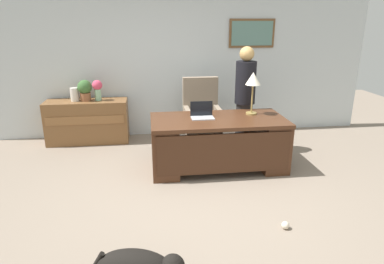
{
  "coord_description": "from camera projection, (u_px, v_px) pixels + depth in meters",
  "views": [
    {
      "loc": [
        -0.61,
        -3.67,
        2.08
      ],
      "look_at": [
        -0.09,
        0.3,
        0.75
      ],
      "focal_mm": 31.82,
      "sensor_mm": 36.0,
      "label": 1
    }
  ],
  "objects": [
    {
      "name": "back_wall",
      "position": [
        181.0,
        61.0,
        6.21
      ],
      "size": [
        7.0,
        0.16,
        2.7
      ],
      "color": "silver",
      "rests_on": "ground_plane"
    },
    {
      "name": "laptop",
      "position": [
        202.0,
        114.0,
        4.84
      ],
      "size": [
        0.32,
        0.22,
        0.22
      ],
      "color": "#B2B5BA",
      "rests_on": "desk"
    },
    {
      "name": "desk",
      "position": [
        218.0,
        141.0,
        4.89
      ],
      "size": [
        1.91,
        0.93,
        0.75
      ],
      "color": "#4C2B19",
      "rests_on": "ground_plane"
    },
    {
      "name": "potted_plant",
      "position": [
        85.0,
        89.0,
        5.8
      ],
      "size": [
        0.24,
        0.24,
        0.36
      ],
      "color": "brown",
      "rests_on": "credenza"
    },
    {
      "name": "person_standing",
      "position": [
        245.0,
        99.0,
        5.4
      ],
      "size": [
        0.32,
        0.32,
        1.69
      ],
      "color": "#262323",
      "rests_on": "ground_plane"
    },
    {
      "name": "ground_plane",
      "position": [
        202.0,
        197.0,
        4.18
      ],
      "size": [
        12.0,
        12.0,
        0.0
      ],
      "primitive_type": "plane",
      "color": "gray"
    },
    {
      "name": "vase_with_flowers",
      "position": [
        97.0,
        88.0,
        5.82
      ],
      "size": [
        0.17,
        0.17,
        0.35
      ],
      "color": "#92C5A0",
      "rests_on": "credenza"
    },
    {
      "name": "credenza",
      "position": [
        88.0,
        121.0,
        5.97
      ],
      "size": [
        1.39,
        0.5,
        0.75
      ],
      "color": "brown",
      "rests_on": "ground_plane"
    },
    {
      "name": "dog_toy_ball",
      "position": [
        285.0,
        225.0,
        3.54
      ],
      "size": [
        0.08,
        0.08,
        0.08
      ],
      "primitive_type": "sphere",
      "color": "beige",
      "rests_on": "ground_plane"
    },
    {
      "name": "armchair",
      "position": [
        201.0,
        116.0,
        5.81
      ],
      "size": [
        0.6,
        0.59,
        1.15
      ],
      "color": "gray",
      "rests_on": "ground_plane"
    },
    {
      "name": "desk_lamp",
      "position": [
        253.0,
        81.0,
        4.88
      ],
      "size": [
        0.22,
        0.22,
        0.62
      ],
      "color": "#9E8447",
      "rests_on": "desk"
    },
    {
      "name": "vase_empty",
      "position": [
        75.0,
        94.0,
        5.8
      ],
      "size": [
        0.14,
        0.14,
        0.23
      ],
      "primitive_type": "cylinder",
      "color": "silver",
      "rests_on": "credenza"
    }
  ]
}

